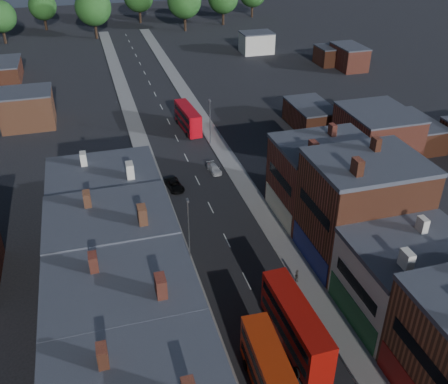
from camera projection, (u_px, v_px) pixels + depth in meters
pavement_west at (153, 180)px, 76.08m from camera, size 3.00×200.00×0.12m
pavement_east at (234, 169)px, 79.17m from camera, size 3.00×200.00×0.12m
lamp_post_2 at (189, 225)px, 57.50m from camera, size 0.25×0.70×8.12m
lamp_post_3 at (210, 119)px, 84.74m from camera, size 0.25×0.70×8.12m
bus_0 at (272, 378)px, 41.77m from camera, size 3.07×10.99×4.71m
bus_1 at (295, 324)px, 46.99m from camera, size 3.05×11.23×4.82m
bus_2 at (188, 118)px, 91.29m from camera, size 3.10×10.15×4.32m
car_2 at (175, 185)px, 73.59m from camera, size 2.58×4.59×1.21m
car_3 at (214, 169)px, 78.15m from camera, size 1.92×3.89×1.09m
ped_3 at (297, 276)px, 55.52m from camera, size 0.58×1.02×1.64m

